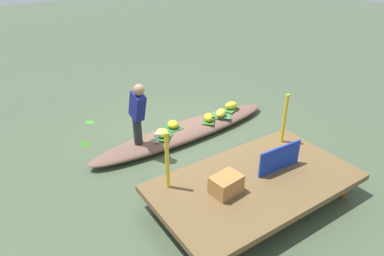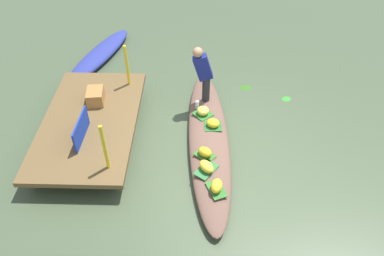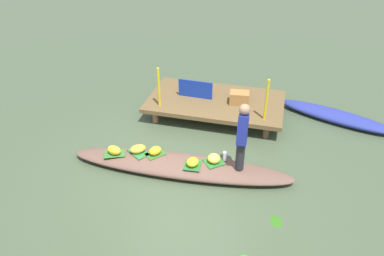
# 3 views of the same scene
# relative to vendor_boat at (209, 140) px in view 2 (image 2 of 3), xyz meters

# --- Properties ---
(canal_water) EXTENTS (40.00, 40.00, 0.00)m
(canal_water) POSITION_rel_vendor_boat_xyz_m (0.00, 0.00, -0.12)
(canal_water) COLOR #45543B
(canal_water) RESTS_ON ground
(dock_platform) EXTENTS (3.20, 1.80, 0.40)m
(dock_platform) POSITION_rel_vendor_boat_xyz_m (0.22, 2.31, 0.22)
(dock_platform) COLOR brown
(dock_platform) RESTS_ON ground
(vendor_boat) EXTENTS (4.34, 0.99, 0.24)m
(vendor_boat) POSITION_rel_vendor_boat_xyz_m (0.00, 0.00, 0.00)
(vendor_boat) COLOR brown
(vendor_boat) RESTS_ON ground
(moored_boat) EXTENTS (2.75, 1.44, 0.23)m
(moored_boat) POSITION_rel_vendor_boat_xyz_m (3.03, 2.73, -0.00)
(moored_boat) COLOR navy
(moored_boat) RESTS_ON ground
(leaf_mat_0) EXTENTS (0.50, 0.46, 0.01)m
(leaf_mat_0) POSITION_rel_vendor_boat_xyz_m (-0.87, 0.05, 0.13)
(leaf_mat_0) COLOR #2F723A
(leaf_mat_0) RESTS_ON vendor_boat
(banana_bunch_0) EXTENTS (0.37, 0.34, 0.16)m
(banana_bunch_0) POSITION_rel_vendor_boat_xyz_m (-0.87, 0.05, 0.21)
(banana_bunch_0) COLOR yellow
(banana_bunch_0) RESTS_ON vendor_boat
(leaf_mat_1) EXTENTS (0.43, 0.43, 0.01)m
(leaf_mat_1) POSITION_rel_vendor_boat_xyz_m (-0.52, 0.07, 0.13)
(leaf_mat_1) COLOR #336825
(leaf_mat_1) RESTS_ON vendor_boat
(banana_bunch_1) EXTENTS (0.30, 0.32, 0.17)m
(banana_bunch_1) POSITION_rel_vendor_boat_xyz_m (-0.52, 0.07, 0.21)
(banana_bunch_1) COLOR gold
(banana_bunch_1) RESTS_ON vendor_boat
(leaf_mat_2) EXTENTS (0.33, 0.35, 0.01)m
(leaf_mat_2) POSITION_rel_vendor_boat_xyz_m (0.27, -0.08, 0.13)
(leaf_mat_2) COLOR #26682B
(leaf_mat_2) RESTS_ON vendor_boat
(banana_bunch_2) EXTENTS (0.29, 0.31, 0.16)m
(banana_bunch_2) POSITION_rel_vendor_boat_xyz_m (0.27, -0.08, 0.20)
(banana_bunch_2) COLOR yellow
(banana_bunch_2) RESTS_ON vendor_boat
(leaf_mat_3) EXTENTS (0.46, 0.46, 0.01)m
(leaf_mat_3) POSITION_rel_vendor_boat_xyz_m (0.63, 0.12, 0.13)
(leaf_mat_3) COLOR #286F28
(leaf_mat_3) RESTS_ON vendor_boat
(banana_bunch_3) EXTENTS (0.26, 0.26, 0.17)m
(banana_bunch_3) POSITION_rel_vendor_boat_xyz_m (0.63, 0.12, 0.21)
(banana_bunch_3) COLOR #F0D54E
(banana_bunch_3) RESTS_ON vendor_boat
(leaf_mat_4) EXTENTS (0.46, 0.38, 0.01)m
(leaf_mat_4) POSITION_rel_vendor_boat_xyz_m (-1.30, -0.12, 0.13)
(leaf_mat_4) COLOR #32722D
(leaf_mat_4) RESTS_ON vendor_boat
(banana_bunch_4) EXTENTS (0.32, 0.24, 0.18)m
(banana_bunch_4) POSITION_rel_vendor_boat_xyz_m (-1.30, -0.12, 0.21)
(banana_bunch_4) COLOR yellow
(banana_bunch_4) RESTS_ON vendor_boat
(vendor_person) EXTENTS (0.21, 0.43, 1.24)m
(vendor_person) POSITION_rel_vendor_boat_xyz_m (1.11, 0.13, 0.82)
(vendor_person) COLOR #28282D
(vendor_person) RESTS_ON vendor_boat
(water_bottle) EXTENTS (0.08, 0.08, 0.19)m
(water_bottle) POSITION_rel_vendor_boat_xyz_m (0.82, 0.23, 0.21)
(water_bottle) COLOR silver
(water_bottle) RESTS_ON vendor_boat
(market_banner) EXTENTS (0.83, 0.06, 0.43)m
(market_banner) POSITION_rel_vendor_boat_xyz_m (-0.28, 2.31, 0.49)
(market_banner) COLOR #1531A0
(market_banner) RESTS_ON dock_platform
(railing_post_west) EXTENTS (0.06, 0.06, 0.93)m
(railing_post_west) POSITION_rel_vendor_boat_xyz_m (-0.98, 1.71, 0.74)
(railing_post_west) COLOR yellow
(railing_post_west) RESTS_ON dock_platform
(railing_post_east) EXTENTS (0.06, 0.06, 0.93)m
(railing_post_east) POSITION_rel_vendor_boat_xyz_m (1.42, 1.71, 0.74)
(railing_post_east) COLOR yellow
(railing_post_east) RESTS_ON dock_platform
(produce_crate) EXTENTS (0.47, 0.37, 0.28)m
(produce_crate) POSITION_rel_vendor_boat_xyz_m (0.78, 2.29, 0.41)
(produce_crate) COLOR #A4713A
(produce_crate) RESTS_ON dock_platform
(drifting_plant_0) EXTENTS (0.26, 0.27, 0.01)m
(drifting_plant_0) POSITION_rel_vendor_boat_xyz_m (1.48, -1.74, -0.12)
(drifting_plant_0) COLOR #348E2B
(drifting_plant_0) RESTS_ON ground
(drifting_plant_1) EXTENTS (0.26, 0.32, 0.01)m
(drifting_plant_1) POSITION_rel_vendor_boat_xyz_m (1.88, -0.86, -0.12)
(drifting_plant_1) COLOR #306A1A
(drifting_plant_1) RESTS_ON ground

